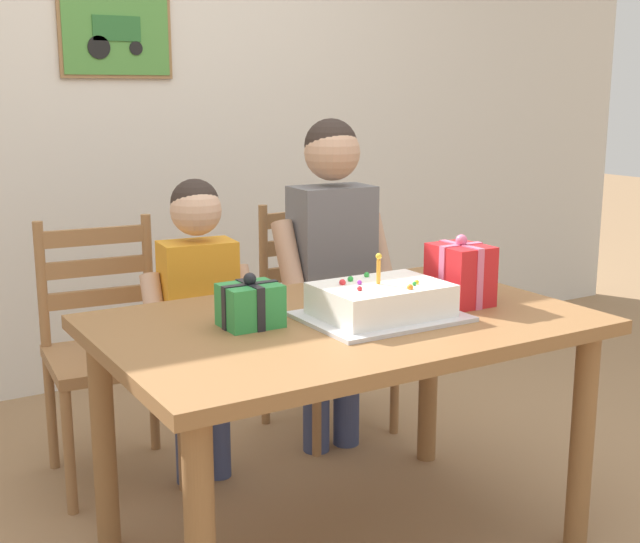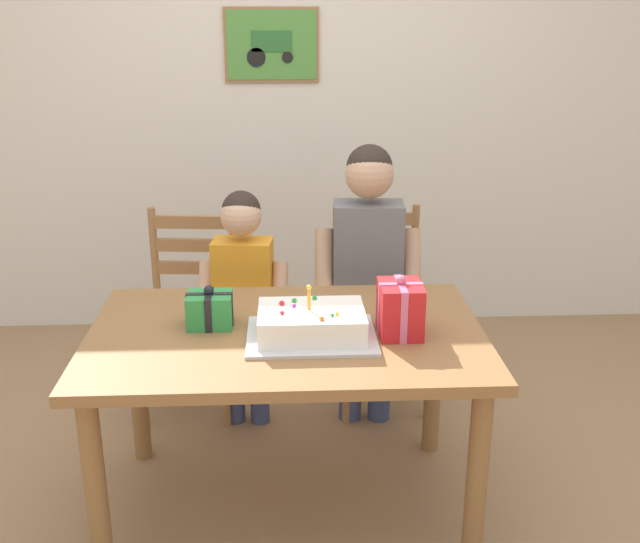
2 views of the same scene
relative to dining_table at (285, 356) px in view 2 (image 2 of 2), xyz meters
name	(u,v)px [view 2 (image 2 of 2)]	position (x,y,z in m)	size (l,w,h in m)	color
ground_plane	(288,505)	(0.00, 0.00, -0.63)	(20.00, 20.00, 0.00)	#997551
back_wall	(282,103)	(0.00, 1.86, 0.67)	(6.40, 0.11, 2.60)	silver
dining_table	(285,356)	(0.00, 0.00, 0.00)	(1.38, 0.89, 0.73)	olive
birthday_cake	(310,324)	(0.09, -0.06, 0.15)	(0.44, 0.34, 0.19)	silver
gift_box_red_large	(209,310)	(-0.27, 0.06, 0.16)	(0.16, 0.14, 0.15)	#2D8E42
gift_box_beside_cake	(399,309)	(0.39, -0.05, 0.19)	(0.15, 0.18, 0.22)	red
chair_left	(190,310)	(-0.44, 0.85, -0.16)	(0.46, 0.46, 0.92)	#996B42
chair_right	(379,307)	(0.44, 0.85, -0.16)	(0.44, 0.44, 0.92)	#996B42
child_older	(367,260)	(0.36, 0.64, 0.14)	(0.47, 0.27, 1.27)	#38426B
child_younger	(243,287)	(-0.18, 0.64, 0.03)	(0.40, 0.24, 1.08)	#38426B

